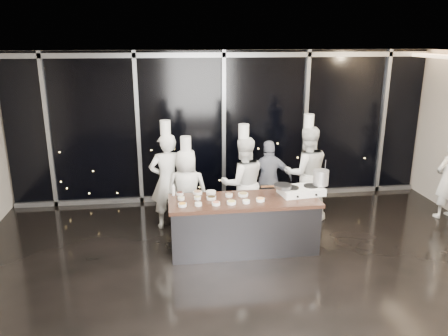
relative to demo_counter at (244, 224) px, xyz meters
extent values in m
plane|color=black|center=(0.00, -0.90, -0.45)|extent=(9.00, 9.00, 0.00)
cube|color=#BEB1A2|center=(0.00, 2.60, 1.15)|extent=(9.00, 0.02, 3.20)
cube|color=silver|center=(0.00, -0.90, 2.75)|extent=(9.00, 7.00, 0.02)
cube|color=black|center=(0.00, 2.54, 1.15)|extent=(8.90, 0.04, 3.18)
cube|color=#919599|center=(0.00, 2.49, 2.65)|extent=(8.90, 0.08, 0.10)
cube|color=#919599|center=(0.00, 2.49, -0.40)|extent=(8.90, 0.08, 0.10)
cube|color=#919599|center=(-3.60, 2.49, 1.15)|extent=(0.08, 0.08, 3.20)
cube|color=#919599|center=(-1.80, 2.49, 1.15)|extent=(0.08, 0.08, 3.20)
cube|color=#919599|center=(0.00, 2.49, 1.15)|extent=(0.08, 0.08, 3.20)
cube|color=#919599|center=(1.80, 2.49, 1.15)|extent=(0.08, 0.08, 3.20)
cube|color=#919599|center=(3.60, 2.49, 1.15)|extent=(0.08, 0.08, 3.20)
cube|color=#37363B|center=(0.00, 0.00, -0.03)|extent=(2.40, 0.80, 0.84)
cube|color=#45281D|center=(0.00, 0.00, 0.42)|extent=(2.46, 0.86, 0.06)
cube|color=white|center=(1.00, 0.11, 0.51)|extent=(0.77, 0.53, 0.12)
cylinder|color=black|center=(0.82, 0.09, 0.58)|extent=(0.27, 0.27, 0.02)
cylinder|color=black|center=(1.18, 0.14, 0.58)|extent=(0.27, 0.27, 0.02)
cylinder|color=black|center=(0.87, -0.14, 0.50)|extent=(0.04, 0.02, 0.04)
cylinder|color=black|center=(1.19, -0.09, 0.50)|extent=(0.04, 0.02, 0.04)
cylinder|color=slate|center=(0.67, 0.09, 0.61)|extent=(0.34, 0.34, 0.05)
cube|color=#4C2B14|center=(0.41, 0.05, 0.62)|extent=(0.22, 0.06, 0.02)
cylinder|color=silver|center=(1.35, 0.15, 0.72)|extent=(0.29, 0.29, 0.26)
cylinder|color=white|center=(-1.01, -0.18, 0.47)|extent=(0.14, 0.14, 0.04)
cylinder|color=orange|center=(-1.01, -0.18, 0.49)|extent=(0.11, 0.11, 0.01)
cylinder|color=white|center=(-1.02, 0.12, 0.47)|extent=(0.12, 0.12, 0.04)
cylinder|color=#C1B488|center=(-1.02, 0.12, 0.49)|extent=(0.09, 0.09, 0.01)
cylinder|color=white|center=(-1.03, 0.34, 0.47)|extent=(0.12, 0.12, 0.04)
cylinder|color=#391711|center=(-1.03, 0.34, 0.49)|extent=(0.10, 0.10, 0.01)
cylinder|color=white|center=(-0.76, -0.18, 0.47)|extent=(0.11, 0.11, 0.04)
cylinder|color=silver|center=(-0.76, -0.18, 0.49)|extent=(0.09, 0.09, 0.01)
cylinder|color=white|center=(-0.76, 0.10, 0.47)|extent=(0.12, 0.12, 0.04)
cylinder|color=tan|center=(-0.76, 0.10, 0.49)|extent=(0.09, 0.09, 0.01)
cylinder|color=white|center=(-0.74, 0.35, 0.47)|extent=(0.16, 0.16, 0.04)
cylinder|color=#966A4B|center=(-0.74, 0.35, 0.49)|extent=(0.13, 0.13, 0.01)
cylinder|color=white|center=(-0.48, -0.19, 0.47)|extent=(0.13, 0.13, 0.04)
cylinder|color=#BB674D|center=(-0.48, -0.19, 0.49)|extent=(0.11, 0.11, 0.01)
cylinder|color=white|center=(-0.53, 0.07, 0.47)|extent=(0.16, 0.16, 0.04)
cylinder|color=black|center=(-0.53, 0.07, 0.49)|extent=(0.13, 0.13, 0.01)
cylinder|color=white|center=(-0.51, 0.34, 0.47)|extent=(0.17, 0.17, 0.04)
cylinder|color=silver|center=(-0.51, 0.34, 0.49)|extent=(0.14, 0.14, 0.01)
cylinder|color=white|center=(-0.23, -0.18, 0.47)|extent=(0.15, 0.15, 0.04)
cylinder|color=#CBB451|center=(-0.23, -0.18, 0.49)|extent=(0.12, 0.12, 0.01)
cylinder|color=white|center=(-0.22, 0.16, 0.47)|extent=(0.12, 0.12, 0.04)
cylinder|color=tan|center=(-0.22, 0.16, 0.49)|extent=(0.10, 0.10, 0.01)
cylinder|color=white|center=(0.01, -0.17, 0.47)|extent=(0.12, 0.12, 0.04)
cylinder|color=#EFF4C2|center=(0.01, -0.17, 0.49)|extent=(0.10, 0.10, 0.01)
cylinder|color=white|center=(0.01, 0.16, 0.47)|extent=(0.17, 0.17, 0.04)
cylinder|color=olive|center=(0.01, 0.16, 0.49)|extent=(0.14, 0.14, 0.01)
cylinder|color=white|center=(0.25, -0.12, 0.47)|extent=(0.14, 0.14, 0.04)
cylinder|color=#FFA454|center=(0.25, -0.12, 0.49)|extent=(0.11, 0.11, 0.01)
cylinder|color=silver|center=(-1.14, 0.34, 0.53)|extent=(0.06, 0.06, 0.16)
cone|color=silver|center=(-1.14, 0.34, 0.63)|extent=(0.05, 0.05, 0.05)
imported|color=silver|center=(-1.24, 1.10, 0.45)|extent=(0.72, 0.53, 1.81)
cylinder|color=white|center=(-1.24, 1.10, 1.45)|extent=(0.22, 0.22, 0.26)
imported|color=silver|center=(-0.89, 0.91, 0.32)|extent=(0.81, 0.58, 1.55)
cylinder|color=white|center=(-0.89, 0.91, 1.19)|extent=(0.21, 0.21, 0.26)
imported|color=silver|center=(0.14, 0.89, 0.42)|extent=(0.91, 0.74, 1.74)
cylinder|color=white|center=(0.14, 0.89, 1.39)|extent=(0.21, 0.21, 0.26)
imported|color=#141E37|center=(0.72, 1.27, 0.33)|extent=(0.93, 0.40, 1.57)
imported|color=silver|center=(1.43, 1.18, 0.47)|extent=(0.90, 0.70, 1.84)
cylinder|color=white|center=(1.43, 1.18, 1.49)|extent=(0.19, 0.19, 0.26)
imported|color=silver|center=(4.20, 0.85, 0.34)|extent=(0.65, 0.51, 1.58)
camera|label=1|loc=(-1.22, -6.59, 2.99)|focal=35.00mm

